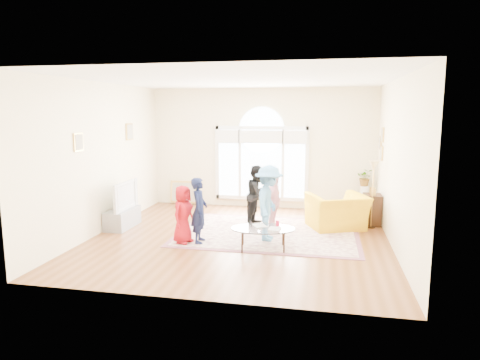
% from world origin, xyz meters
% --- Properties ---
extents(ground, '(6.00, 6.00, 0.00)m').
position_xyz_m(ground, '(0.00, 0.00, 0.00)').
color(ground, brown).
rests_on(ground, ground).
extents(room_shell, '(6.00, 6.00, 6.00)m').
position_xyz_m(room_shell, '(0.01, 2.83, 1.57)').
color(room_shell, '#FCECC8').
rests_on(room_shell, ground).
extents(area_rug, '(3.60, 2.60, 0.02)m').
position_xyz_m(area_rug, '(0.54, 0.49, 0.01)').
color(area_rug, beige).
rests_on(area_rug, ground).
extents(rug_border, '(3.80, 2.80, 0.01)m').
position_xyz_m(rug_border, '(0.54, 0.49, 0.01)').
color(rug_border, '#814958').
rests_on(rug_border, ground).
extents(tv_console, '(0.45, 1.00, 0.42)m').
position_xyz_m(tv_console, '(-2.75, 0.30, 0.21)').
color(tv_console, gray).
rests_on(tv_console, ground).
extents(television, '(0.17, 1.08, 0.62)m').
position_xyz_m(television, '(-2.74, 0.30, 0.73)').
color(television, black).
rests_on(television, tv_console).
extents(coffee_table, '(1.31, 0.95, 0.54)m').
position_xyz_m(coffee_table, '(0.58, -0.63, 0.40)').
color(coffee_table, silver).
rests_on(coffee_table, ground).
extents(armchair, '(1.50, 1.42, 0.77)m').
position_xyz_m(armchair, '(1.98, 1.13, 0.39)').
color(armchair, yellow).
rests_on(armchair, ground).
extents(side_cabinet, '(0.40, 0.50, 0.70)m').
position_xyz_m(side_cabinet, '(2.78, 1.69, 0.35)').
color(side_cabinet, black).
rests_on(side_cabinet, ground).
extents(floor_lamp, '(0.26, 0.26, 1.51)m').
position_xyz_m(floor_lamp, '(2.74, 1.39, 1.28)').
color(floor_lamp, black).
rests_on(floor_lamp, ground).
extents(plant_pedestal, '(0.20, 0.20, 0.70)m').
position_xyz_m(plant_pedestal, '(2.70, 2.82, 0.35)').
color(plant_pedestal, white).
rests_on(plant_pedestal, ground).
extents(potted_plant, '(0.43, 0.38, 0.45)m').
position_xyz_m(potted_plant, '(2.70, 2.82, 0.92)').
color(potted_plant, '#33722D').
rests_on(potted_plant, plant_pedestal).
extents(leaning_picture, '(0.80, 0.14, 0.62)m').
position_xyz_m(leaning_picture, '(-2.16, 2.90, 0.00)').
color(leaning_picture, tan).
rests_on(leaning_picture, ground).
extents(child_red, '(0.51, 0.64, 1.14)m').
position_xyz_m(child_red, '(-1.01, -0.56, 0.59)').
color(child_red, '#9E0D18').
rests_on(child_red, area_rug).
extents(child_navy, '(0.36, 0.50, 1.30)m').
position_xyz_m(child_navy, '(-0.71, -0.48, 0.67)').
color(child_navy, '#101635').
rests_on(child_navy, area_rug).
extents(child_black, '(0.62, 0.74, 1.36)m').
position_xyz_m(child_black, '(0.20, 1.12, 0.70)').
color(child_black, black).
rests_on(child_black, area_rug).
extents(child_pink, '(0.46, 0.77, 1.23)m').
position_xyz_m(child_pink, '(0.63, 0.60, 0.64)').
color(child_pink, '#FBB2BF').
rests_on(child_pink, area_rug).
extents(child_blue, '(0.59, 1.00, 1.52)m').
position_xyz_m(child_blue, '(0.61, -0.06, 0.78)').
color(child_blue, '#5597CF').
rests_on(child_blue, area_rug).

